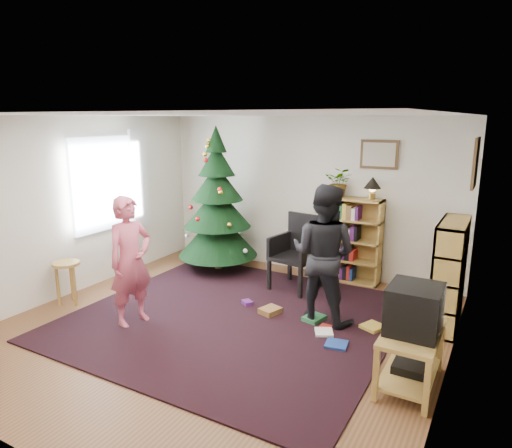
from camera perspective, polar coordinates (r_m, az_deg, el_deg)
The scene contains 23 objects.
floor at distance 5.66m, azimuth -4.37°, elevation -12.75°, with size 5.00×5.00×0.00m, color brown.
ceiling at distance 5.10m, azimuth -4.87°, elevation 13.45°, with size 5.00×5.00×0.00m, color white.
wall_back at distance 7.40m, azimuth 6.22°, elevation 3.58°, with size 5.00×0.02×2.50m, color silver.
wall_front at distance 3.55m, azimuth -27.94°, elevation -8.55°, with size 5.00×0.02×2.50m, color silver.
wall_left at distance 6.92m, azimuth -22.09°, elevation 2.03°, with size 0.02×5.00×2.50m, color silver.
wall_right at distance 4.41m, azimuth 23.58°, elevation -4.02°, with size 0.02×5.00×2.50m, color silver.
rug at distance 5.88m, azimuth -2.73°, elevation -11.57°, with size 3.80×3.60×0.02m, color black.
window_pane at distance 7.25m, azimuth -18.43°, elevation 4.78°, with size 0.04×1.20×1.40m, color silver.
curtain at distance 7.70m, azimuth -14.39°, elevation 5.50°, with size 0.06×0.35×1.60m, color silver.
picture_back at distance 6.93m, azimuth 15.15°, elevation 8.39°, with size 0.55×0.03×0.42m.
picture_right at distance 6.01m, azimuth 25.77°, elevation 6.89°, with size 0.03×0.50×0.60m.
christmas_tree at distance 7.44m, azimuth -4.84°, elevation 1.57°, with size 1.30×1.30×2.36m.
bookshelf_back at distance 7.11m, azimuth 11.64°, elevation -1.85°, with size 0.95×0.30×1.30m.
bookshelf_right at distance 5.93m, azimuth 23.00°, elevation -5.65°, with size 0.30×0.95×1.30m.
tv_stand at distance 4.65m, azimuth 18.77°, elevation -15.08°, with size 0.49×0.88×0.55m.
crt_tv at distance 4.46m, azimuth 19.15°, elevation -9.99°, with size 0.47×0.51×0.44m.
armchair at distance 6.74m, azimuth 5.35°, elevation -3.07°, with size 0.68×0.69×1.09m.
stool at distance 6.64m, azimuth -22.57°, elevation -5.52°, with size 0.36×0.36×0.59m.
person_standing at distance 5.68m, azimuth -15.40°, elevation -4.52°, with size 0.58×0.38×1.58m, color #BA4A5D.
person_by_chair at distance 5.59m, azimuth 8.42°, elevation -3.77°, with size 0.83×0.65×1.71m, color black.
potted_plant at distance 7.00m, azimuth 10.40°, elevation 5.15°, with size 0.40×0.35×0.45m, color gray.
table_lamp at distance 6.86m, azimuth 14.36°, elevation 4.82°, with size 0.25×0.25×0.34m.
floor_clutter at distance 5.72m, azimuth 6.88°, elevation -12.10°, with size 1.87×0.82×0.08m.
Camera 1 is at (2.85, -4.22, 2.47)m, focal length 32.00 mm.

